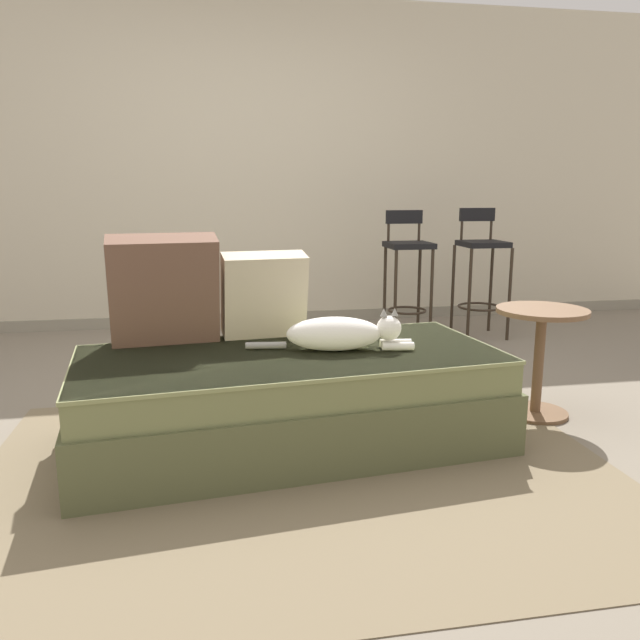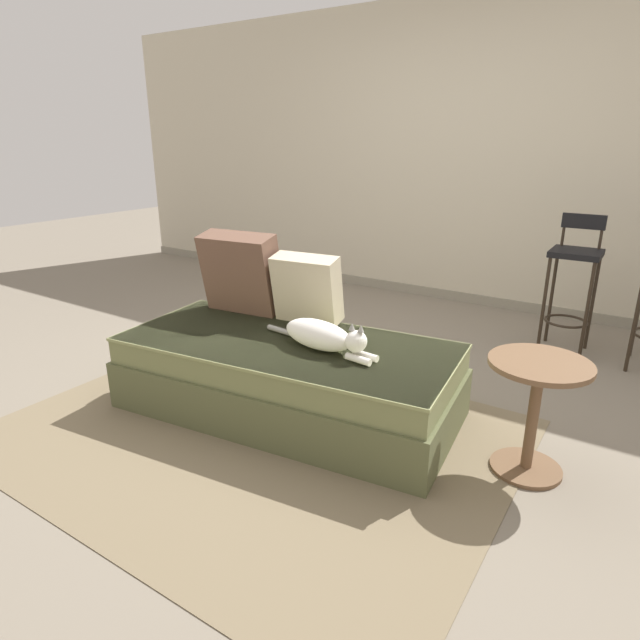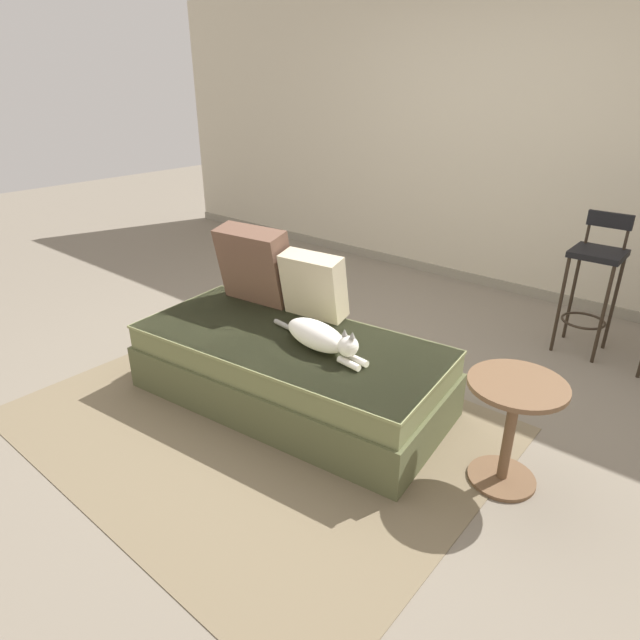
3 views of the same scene
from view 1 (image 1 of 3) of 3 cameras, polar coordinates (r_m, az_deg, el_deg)
ground_plane at (r=3.22m, az=-3.62°, el=-8.42°), size 16.00×16.00×0.00m
wall_back_panel at (r=5.27m, az=-6.77°, el=13.79°), size 8.00×0.10×2.60m
wall_baseboard_trim at (r=5.32m, az=-6.40°, el=0.18°), size 8.00×0.02×0.09m
area_rug at (r=2.58m, az=-1.74°, el=-13.66°), size 2.54×1.95×0.01m
couch at (r=2.78m, az=-2.70°, el=-7.12°), size 1.92×1.04×0.42m
throw_pillow_corner at (r=2.91m, az=-14.07°, el=2.73°), size 0.51×0.31×0.50m
throw_pillow_middle at (r=2.97m, az=-5.14°, el=2.32°), size 0.41×0.25×0.41m
cat at (r=2.74m, az=1.94°, el=-1.24°), size 0.74×0.22×0.19m
bar_stool_near_window at (r=4.69m, az=8.02°, el=5.12°), size 0.32×0.32×0.96m
bar_stool_by_doorway at (r=4.91m, az=14.51°, el=4.96°), size 0.34×0.34×0.98m
side_table at (r=3.27m, az=19.45°, el=-2.29°), size 0.44×0.44×0.55m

